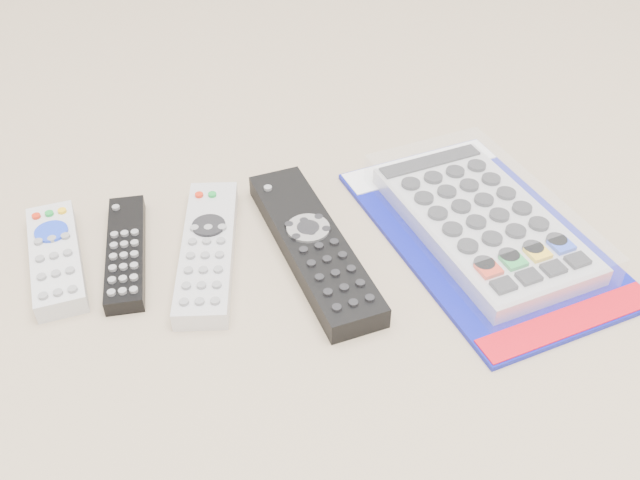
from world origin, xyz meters
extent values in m
plane|color=tan|center=(0.00, 0.00, 0.00)|extent=(5.00, 5.00, 0.00)
cube|color=#BCBCBE|center=(-0.20, 0.05, 0.01)|extent=(0.06, 0.16, 0.02)
cylinder|color=blue|center=(-0.20, 0.08, 0.02)|extent=(0.04, 0.04, 0.00)
cube|color=black|center=(-0.13, 0.05, 0.01)|extent=(0.05, 0.17, 0.02)
cube|color=silver|center=(-0.05, 0.03, 0.01)|extent=(0.09, 0.21, 0.02)
cylinder|color=black|center=(-0.05, 0.05, 0.02)|extent=(0.04, 0.04, 0.00)
cube|color=black|center=(0.05, 0.01, 0.01)|extent=(0.09, 0.25, 0.02)
cylinder|color=#B8B8BC|center=(0.05, 0.02, 0.02)|extent=(0.05, 0.05, 0.00)
cube|color=#0D1498|center=(0.24, -0.01, 0.00)|extent=(0.24, 0.34, 0.01)
cube|color=white|center=(0.21, 0.12, 0.01)|extent=(0.19, 0.08, 0.00)
cube|color=red|center=(0.26, -0.15, 0.01)|extent=(0.19, 0.06, 0.00)
cube|color=silver|center=(0.23, 0.00, 0.02)|extent=(0.17, 0.26, 0.02)
cube|color=white|center=(0.23, 0.00, 0.02)|extent=(0.19, 0.28, 0.04)
camera|label=1|loc=(-0.07, -0.53, 0.49)|focal=40.00mm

